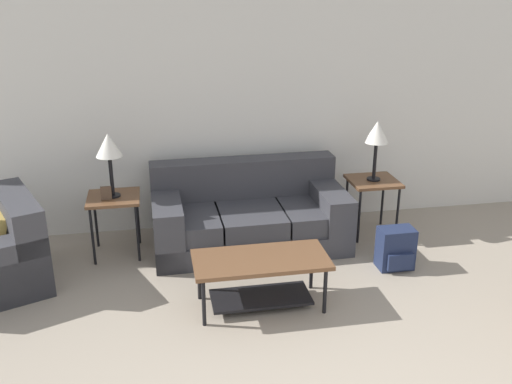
% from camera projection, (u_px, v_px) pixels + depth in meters
% --- Properties ---
extents(wall_back, '(8.62, 0.06, 2.60)m').
position_uv_depth(wall_back, '(240.00, 107.00, 6.01)').
color(wall_back, silver).
rests_on(wall_back, ground_plane).
extents(couch, '(1.94, 0.99, 0.82)m').
position_uv_depth(couch, '(249.00, 217.00, 5.81)').
color(couch, '#38383D').
rests_on(couch, ground_plane).
extents(coffee_table, '(1.10, 0.53, 0.45)m').
position_uv_depth(coffee_table, '(261.00, 271.00, 4.67)').
color(coffee_table, brown).
rests_on(coffee_table, ground_plane).
extents(side_table_left, '(0.50, 0.48, 0.61)m').
position_uv_depth(side_table_left, '(114.00, 203.00, 5.51)').
color(side_table_left, brown).
rests_on(side_table_left, ground_plane).
extents(side_table_right, '(0.50, 0.48, 0.61)m').
position_uv_depth(side_table_right, '(373.00, 186.00, 5.96)').
color(side_table_right, brown).
rests_on(side_table_right, ground_plane).
extents(table_lamp_left, '(0.25, 0.25, 0.62)m').
position_uv_depth(table_lamp_left, '(109.00, 147.00, 5.31)').
color(table_lamp_left, black).
rests_on(table_lamp_left, side_table_left).
extents(table_lamp_right, '(0.25, 0.25, 0.62)m').
position_uv_depth(table_lamp_right, '(377.00, 134.00, 5.76)').
color(table_lamp_right, black).
rests_on(table_lamp_right, side_table_right).
extents(backpack, '(0.33, 0.29, 0.40)m').
position_uv_depth(backpack, '(396.00, 249.00, 5.35)').
color(backpack, '#1E2847').
rests_on(backpack, ground_plane).
extents(picture_frame, '(0.10, 0.04, 0.13)m').
position_uv_depth(picture_frame, '(106.00, 193.00, 5.38)').
color(picture_frame, '#4C3828').
rests_on(picture_frame, side_table_left).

